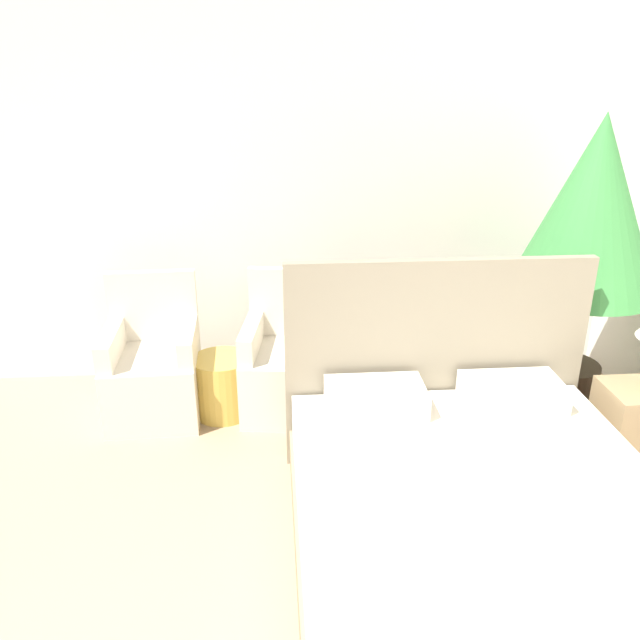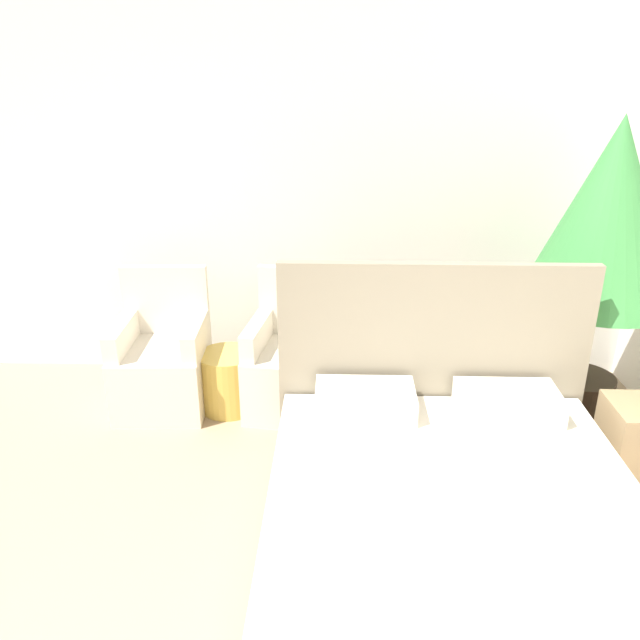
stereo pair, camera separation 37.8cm
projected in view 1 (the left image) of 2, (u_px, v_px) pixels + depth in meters
wall_back at (272, 183)px, 4.40m from camera, size 10.00×0.06×2.90m
bed at (481, 524)px, 2.85m from camera, size 1.73×2.10×1.25m
armchair_near_window_left at (154, 374)px, 4.18m from camera, size 0.62×0.64×0.94m
armchair_near_window_right at (289, 370)px, 4.25m from camera, size 0.67×0.68×0.94m
potted_palm at (591, 219)px, 3.86m from camera, size 0.92×0.92×1.97m
side_table at (223, 386)px, 4.23m from camera, size 0.40×0.40×0.41m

